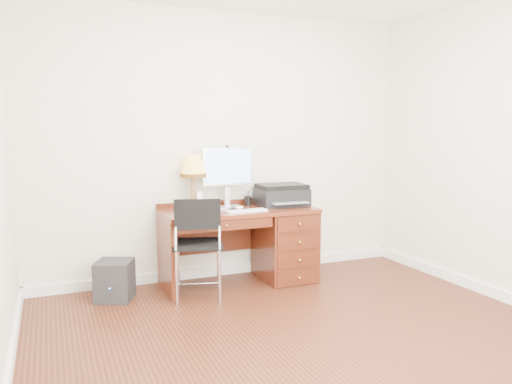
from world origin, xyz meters
name	(u,v)px	position (x,y,z in m)	size (l,w,h in m)	color
ground	(306,336)	(0.00, 0.00, 0.00)	(4.00, 4.00, 0.00)	#39180D
room_shell	(271,303)	(0.00, 0.63, 0.05)	(4.00, 4.00, 4.00)	silver
desk	(268,240)	(0.32, 1.40, 0.41)	(1.50, 0.67, 0.75)	maroon
monitor	(228,170)	(-0.06, 1.55, 1.13)	(0.52, 0.17, 0.60)	silver
keyboard	(246,211)	(0.01, 1.23, 0.76)	(0.40, 0.11, 0.02)	white
mouse_pad	(239,209)	(-0.01, 1.34, 0.76)	(0.19, 0.19, 0.04)	black
printer	(282,195)	(0.49, 1.46, 0.86)	(0.51, 0.40, 0.22)	black
leg_lamp	(193,170)	(-0.40, 1.58, 1.14)	(0.26, 0.26, 0.53)	black
phone	(200,205)	(-0.38, 1.45, 0.80)	(0.11, 0.11, 0.18)	white
pen_cup	(248,201)	(0.17, 1.59, 0.80)	(0.08, 0.08, 0.10)	black
chair	(200,238)	(-0.49, 1.09, 0.57)	(0.54, 0.55, 0.93)	black
equipment_box	(115,280)	(-1.20, 1.38, 0.18)	(0.31, 0.31, 0.36)	black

